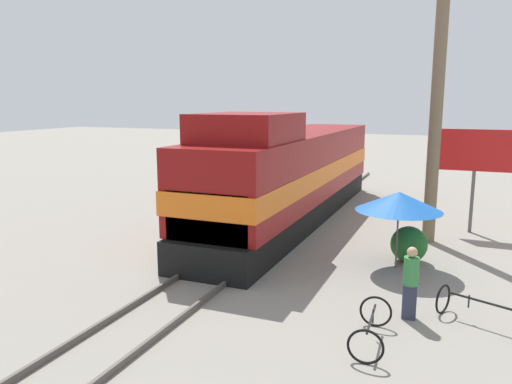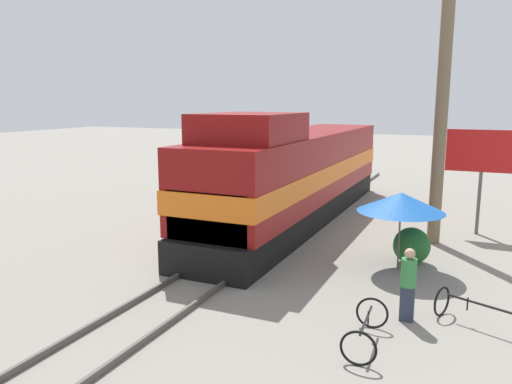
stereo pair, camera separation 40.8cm
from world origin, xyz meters
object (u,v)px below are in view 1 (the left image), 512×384
Objects in this scene: billboard_sign at (475,156)px; vendor_umbrella at (399,201)px; person_bystander at (411,280)px; utility_pole at (439,75)px; bicycle at (483,310)px; locomotive at (290,175)px; bicycle_spare at (371,327)px.

vendor_umbrella is at bearing -111.46° from billboard_sign.
billboard_sign is 2.28× the size of person_bystander.
utility_pole reaches higher than bicycle.
person_bystander is 0.85× the size of bicycle.
utility_pole reaches higher than billboard_sign.
vendor_umbrella is 0.65× the size of billboard_sign.
utility_pole is 6.71× the size of person_bystander.
locomotive is 9.10× the size of bicycle_spare.
billboard_sign is (1.36, 1.87, -2.80)m from utility_pole.
vendor_umbrella is 5.26m from bicycle_spare.
utility_pole is at bearing -143.92° from bicycle.
vendor_umbrella is at bearing -91.35° from bicycle_spare.
bicycle_spare is at bearing -27.05° from bicycle.
locomotive is 6.45× the size of vendor_umbrella.
billboard_sign is 2.18× the size of bicycle_spare.
bicycle is at bearing -47.18° from locomotive.
bicycle is (0.17, -8.46, -2.52)m from billboard_sign.
bicycle_spare is at bearing -88.74° from vendor_umbrella.
billboard_sign is (6.77, 0.98, 0.95)m from locomotive.
bicycle_spare is (4.82, -9.25, -1.57)m from locomotive.
utility_pole is at bearing -126.09° from billboard_sign.
utility_pole is at bearing 90.07° from person_bystander.
vendor_umbrella is 3.69m from person_bystander.
utility_pole is at bearing -96.61° from bicycle_spare.
person_bystander is at bearing -54.92° from locomotive.
bicycle_spare is (-1.95, -10.22, -2.52)m from billboard_sign.
bicycle_spare is (-0.59, -8.36, -5.32)m from utility_pole.
bicycle_spare is at bearing -62.47° from locomotive.
vendor_umbrella is (-0.70, -3.36, -3.68)m from utility_pole.
vendor_umbrella is at bearing -42.07° from locomotive.
billboard_sign is at bearing 68.54° from vendor_umbrella.
locomotive is 6.64m from utility_pole.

